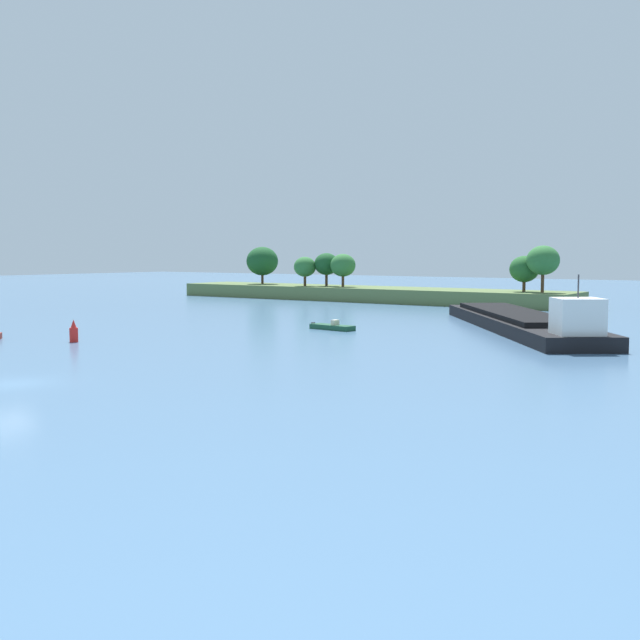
# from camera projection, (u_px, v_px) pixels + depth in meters

# --- Properties ---
(ground_plane) EXTENTS (400.00, 400.00, 0.00)m
(ground_plane) POSITION_uv_depth(u_px,v_px,m) (11.00, 384.00, 43.38)
(ground_plane) COLOR #476B8E
(treeline_island) EXTENTS (67.31, 10.77, 8.62)m
(treeline_island) POSITION_uv_depth(u_px,v_px,m) (362.00, 287.00, 121.28)
(treeline_island) COLOR #566B3D
(treeline_island) RESTS_ON ground
(small_motorboat) EXTENTS (5.16, 2.03, 0.98)m
(small_motorboat) POSITION_uv_depth(u_px,v_px,m) (332.00, 327.00, 74.53)
(small_motorboat) COLOR #19472D
(small_motorboat) RESTS_ON ground
(cargo_barge) EXTENTS (26.81, 33.27, 5.82)m
(cargo_barge) POSITION_uv_depth(u_px,v_px,m) (520.00, 321.00, 73.81)
(cargo_barge) COLOR black
(cargo_barge) RESTS_ON ground
(channel_buoy_red) EXTENTS (0.70, 0.70, 1.90)m
(channel_buoy_red) POSITION_uv_depth(u_px,v_px,m) (74.00, 332.00, 64.03)
(channel_buoy_red) COLOR red
(channel_buoy_red) RESTS_ON ground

